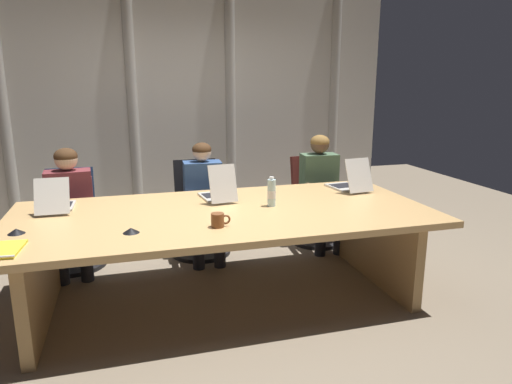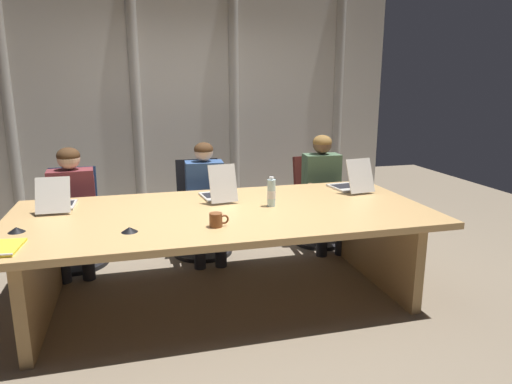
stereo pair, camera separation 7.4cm
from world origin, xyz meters
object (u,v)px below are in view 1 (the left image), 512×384
conference_mic_middle (131,230)px  water_bottle_primary (272,193)px  person_center (321,185)px  office_chair_left_mid (199,219)px  laptop_left_mid (218,193)px  coffee_mug_near (218,220)px  office_chair_center (316,210)px  person_left_mid (204,195)px  laptop_center (349,183)px  laptop_left_end (56,203)px  office_chair_left_end (72,231)px  spiral_notepad (1,250)px  person_left_end (70,203)px  conference_mic_left_side (16,231)px

conference_mic_middle → water_bottle_primary: bearing=19.2°
person_center → office_chair_left_mid: bearing=-93.1°
laptop_left_mid → coffee_mug_near: bearing=162.2°
office_chair_center → person_center: 0.36m
office_chair_center → person_left_mid: size_ratio=0.81×
laptop_center → person_center: (-0.02, 0.58, -0.14)m
water_bottle_primary → person_left_mid: bearing=112.7°
laptop_left_mid → office_chair_left_mid: size_ratio=0.48×
laptop_center → coffee_mug_near: (-1.38, -0.77, -0.01)m
laptop_left_end → conference_mic_middle: laptop_left_end is taller
water_bottle_primary → conference_mic_middle: (-1.10, -0.38, -0.09)m
person_left_mid → person_center: bearing=92.8°
office_chair_center → person_left_mid: bearing=-91.9°
office_chair_left_end → spiral_notepad: office_chair_left_end is taller
office_chair_left_mid → coffee_mug_near: (-0.10, -1.51, 0.45)m
laptop_center → coffee_mug_near: laptop_center is taller
person_left_end → laptop_left_mid: bearing=59.3°
laptop_left_end → laptop_left_mid: (1.27, -0.03, 0.01)m
office_chair_left_end → water_bottle_primary: water_bottle_primary is taller
office_chair_left_mid → laptop_left_end: bearing=-60.0°
office_chair_left_mid → person_left_end: bearing=-83.8°
laptop_center → laptop_left_mid: bearing=84.4°
spiral_notepad → laptop_center: bearing=22.7°
person_left_mid → office_chair_left_end: bearing=-94.6°
office_chair_left_end → coffee_mug_near: office_chair_left_end is taller
office_chair_left_end → office_chair_left_mid: (1.22, 0.00, 0.01)m
person_left_end → spiral_notepad: person_left_end is taller
person_center → conference_mic_left_side: size_ratio=10.69×
laptop_left_mid → coffee_mug_near: laptop_left_mid is taller
laptop_left_mid → person_center: (1.22, 0.61, -0.14)m
laptop_left_mid → water_bottle_primary: laptop_left_mid is taller
laptop_left_mid → office_chair_left_end: (-1.27, 0.77, -0.47)m
laptop_left_mid → office_chair_center: 1.53m
person_center → water_bottle_primary: 1.28m
person_left_end → conference_mic_middle: (0.52, -1.32, 0.11)m
laptop_left_end → person_left_mid: (1.26, 0.58, -0.16)m
person_left_mid → conference_mic_middle: person_left_mid is taller
person_left_end → coffee_mug_near: bearing=34.7°
person_center → laptop_left_end: bearing=-73.0°
person_left_mid → laptop_left_end: bearing=-62.6°
office_chair_left_end → person_left_end: size_ratio=0.80×
laptop_left_end → office_chair_center: size_ratio=0.46×
office_chair_left_end → person_left_mid: 1.30m
laptop_left_mid → conference_mic_left_side: bearing=102.8°
office_chair_left_end → person_left_mid: person_left_mid is taller
water_bottle_primary → spiral_notepad: 1.92m
person_left_mid → spiral_notepad: (-1.45, -1.46, 0.11)m
office_chair_left_end → conference_mic_left_side: 1.37m
laptop_center → conference_mic_left_side: 2.75m
person_left_end → spiral_notepad: (-0.23, -1.47, 0.10)m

